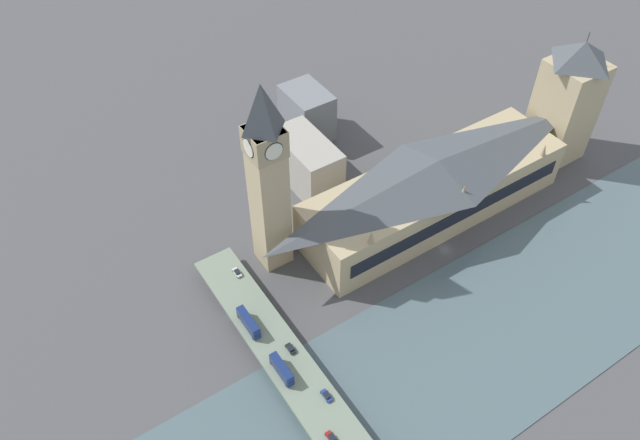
% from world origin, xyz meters
% --- Properties ---
extents(ground_plane, '(600.00, 600.00, 0.00)m').
position_xyz_m(ground_plane, '(0.00, 0.00, 0.00)').
color(ground_plane, '#4C4C4F').
extents(river_water, '(60.01, 360.00, 0.30)m').
position_xyz_m(river_water, '(-36.00, 0.00, 0.15)').
color(river_water, '#4C6066').
rests_on(river_water, ground_plane).
extents(parliament_hall, '(30.16, 106.79, 26.68)m').
position_xyz_m(parliament_hall, '(17.85, -8.00, 13.25)').
color(parliament_hall, tan).
rests_on(parliament_hall, ground_plane).
extents(clock_tower, '(11.68, 11.68, 74.37)m').
position_xyz_m(clock_tower, '(31.76, 54.64, 39.69)').
color(clock_tower, tan).
rests_on(clock_tower, ground_plane).
extents(victoria_tower, '(19.87, 19.87, 56.87)m').
position_xyz_m(victoria_tower, '(17.90, -75.33, 26.43)').
color(victoria_tower, tan).
rests_on(victoria_tower, ground_plane).
extents(road_bridge, '(152.01, 14.05, 5.78)m').
position_xyz_m(road_bridge, '(-36.00, 74.91, 4.71)').
color(road_bridge, '#5D6A59').
rests_on(road_bridge, ground_plane).
extents(double_decker_bus_lead, '(11.63, 2.63, 4.78)m').
position_xyz_m(double_decker_bus_lead, '(6.16, 78.55, 8.42)').
color(double_decker_bus_lead, navy).
rests_on(double_decker_bus_lead, road_bridge).
extents(double_decker_bus_mid, '(10.69, 2.61, 4.61)m').
position_xyz_m(double_decker_bus_mid, '(-14.06, 78.35, 8.32)').
color(double_decker_bus_mid, navy).
rests_on(double_decker_bus_mid, road_bridge).
extents(car_northbound_lead, '(4.28, 1.82, 1.33)m').
position_xyz_m(car_northbound_lead, '(-27.89, 71.39, 6.44)').
color(car_northbound_lead, navy).
rests_on(car_northbound_lead, road_bridge).
extents(car_northbound_mid, '(4.03, 1.86, 1.35)m').
position_xyz_m(car_northbound_mid, '(-8.49, 71.83, 6.46)').
color(car_northbound_mid, black).
rests_on(car_northbound_mid, road_bridge).
extents(car_northbound_tail, '(4.41, 1.85, 1.42)m').
position_xyz_m(car_northbound_tail, '(-39.42, 77.42, 6.48)').
color(car_northbound_tail, maroon).
rests_on(car_northbound_tail, road_bridge).
extents(car_southbound_mid, '(4.25, 1.80, 1.46)m').
position_xyz_m(car_southbound_mid, '(27.62, 71.38, 6.50)').
color(car_southbound_mid, silver).
rests_on(car_southbound_mid, road_bridge).
extents(city_block_west, '(31.35, 16.15, 20.50)m').
position_xyz_m(city_block_west, '(59.64, 22.37, 10.25)').
color(city_block_west, '#A39E93').
rests_on(city_block_west, ground_plane).
extents(city_block_center, '(22.59, 16.28, 21.83)m').
position_xyz_m(city_block_center, '(86.77, 5.10, 10.91)').
color(city_block_center, slate).
rests_on(city_block_center, ground_plane).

